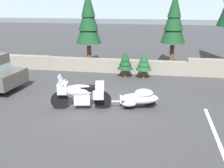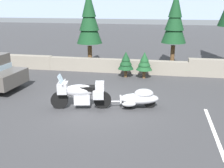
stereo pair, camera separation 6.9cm
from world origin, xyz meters
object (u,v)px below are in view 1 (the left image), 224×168
car_shaped_trailer (139,98)px  pine_tree_far_right (88,19)px  pine_tree_secondary (174,20)px  touring_motorcycle (81,93)px

car_shaped_trailer → pine_tree_far_right: size_ratio=0.47×
pine_tree_far_right → pine_tree_secondary: bearing=14.5°
touring_motorcycle → pine_tree_far_right: (-1.38, 6.47, 2.32)m
car_shaped_trailer → pine_tree_secondary: size_ratio=0.48×
touring_motorcycle → car_shaped_trailer: size_ratio=1.03×
car_shaped_trailer → pine_tree_far_right: pine_tree_far_right is taller
touring_motorcycle → pine_tree_far_right: 7.01m
car_shaped_trailer → touring_motorcycle: bearing=-168.6°
car_shaped_trailer → pine_tree_far_right: (-3.58, 6.03, 2.53)m
car_shaped_trailer → pine_tree_secondary: bearing=79.0°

